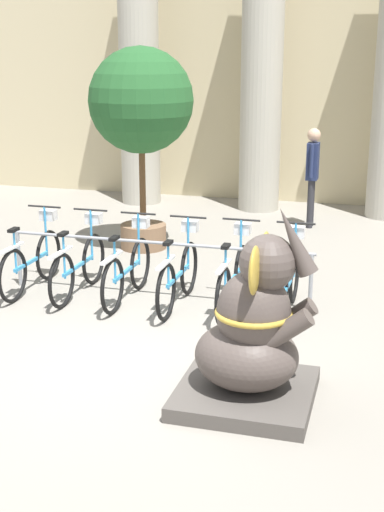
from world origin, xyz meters
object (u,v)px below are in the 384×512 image
Objects in this scene: bicycle_0 at (32,259)px; potted_tree at (141,107)px; person_pedestrian at (312,168)px; bicycle_3 at (179,274)px; bicycle_5 at (289,282)px; elephant_statue at (252,337)px; bicycle_2 at (128,269)px; bicycle_1 at (79,264)px; bicycle_4 at (233,277)px.

bicycle_0 is 0.53× the size of potted_tree.
person_pedestrian is (3.16, 4.52, 0.66)m from bicycle_0.
bicycle_3 is (2.06, -0.06, 0.00)m from bicycle_0.
bicycle_5 is 4.03m from potted_tree.
bicycle_3 is 2.65m from elephant_statue.
bicycle_2 is 4.94m from person_pedestrian.
bicycle_3 is (1.37, -0.05, 0.00)m from bicycle_1.
bicycle_4 is at bearing -49.73° from potted_tree.
elephant_statue is at bearing -89.99° from bicycle_5.
bicycle_3 is 0.95× the size of person_pedestrian.
bicycle_3 is 1.00× the size of bicycle_4.
person_pedestrian reaches higher than bicycle_2.
bicycle_4 is 2.41m from elephant_statue.
bicycle_0 is 1.00× the size of bicycle_1.
potted_tree is (0.73, 2.35, 1.83)m from bicycle_0.
bicycle_0 is 3.43m from bicycle_5.
bicycle_4 is at bearing 106.63° from elephant_statue.
bicycle_2 is at bearing -179.12° from bicycle_5.
person_pedestrian is at bearing 41.73° from potted_tree.
potted_tree reaches higher than bicycle_0.
bicycle_0 and bicycle_3 have the same top height.
bicycle_3 and bicycle_4 have the same top height.
bicycle_4 and bicycle_5 have the same top height.
bicycle_0 is at bearing 178.26° from bicycle_2.
bicycle_5 is at bearing 1.33° from bicycle_4.
bicycle_3 is 1.37m from bicycle_5.
bicycle_4 is 1.00× the size of bicycle_5.
bicycle_2 is 1.00× the size of bicycle_4.
potted_tree is (-2.70, 4.68, 1.61)m from elephant_statue.
potted_tree is at bearing 88.98° from bicycle_1.
bicycle_1 is 5.21m from person_pedestrian.
bicycle_5 is at bearing 0.11° from bicycle_1.
potted_tree is (0.04, 2.37, 1.83)m from bicycle_1.
bicycle_4 is 0.69m from bicycle_5.
bicycle_3 is 0.90× the size of elephant_statue.
bicycle_4 is at bearing -95.19° from person_pedestrian.
potted_tree is at bearing 118.83° from bicycle_3.
bicycle_0 is 2.06m from bicycle_3.
person_pedestrian is at bearing 61.42° from bicycle_1.
bicycle_4 is (0.69, 0.04, 0.00)m from bicycle_3.
bicycle_2 is at bearing -111.37° from person_pedestrian.
bicycle_2 is at bearing 178.25° from bicycle_3.
bicycle_1 is 0.53× the size of potted_tree.
bicycle_5 is (2.06, 0.03, 0.00)m from bicycle_2.
bicycle_0 is 1.00× the size of bicycle_5.
elephant_statue is (2.06, -2.28, 0.22)m from bicycle_2.
person_pedestrian is 0.56× the size of potted_tree.
bicycle_0 and bicycle_5 have the same top height.
bicycle_2 and bicycle_3 have the same top height.
bicycle_1 and bicycle_5 have the same top height.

